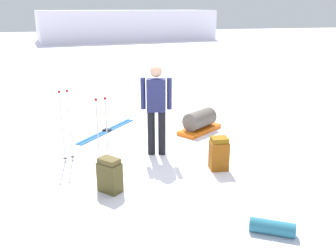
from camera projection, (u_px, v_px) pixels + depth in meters
The scene contains 10 objects.
ground_plane at pixel (168, 163), 6.68m from camera, with size 80.00×80.00×0.00m, color white.
distant_snow_ridge at pixel (127, 25), 31.46m from camera, with size 14.45×5.00×2.45m, color white.
skier_standing at pixel (156, 106), 6.80m from camera, with size 0.55×0.30×1.70m.
ski_pair_near at pixel (107, 131), 8.38m from camera, with size 1.40×1.61×0.05m.
backpack_large_dark at pixel (110, 175), 5.58m from camera, with size 0.40×0.40×0.54m.
backpack_bright at pixel (219, 154), 6.35m from camera, with size 0.33×0.29×0.58m.
ski_poles_planted_near at pixel (102, 131), 6.17m from camera, with size 0.22×0.11×1.28m.
ski_poles_planted_far at pixel (66, 122), 6.56m from camera, with size 0.20×0.11×1.32m.
gear_sled at pixel (200, 122), 8.31m from camera, with size 1.15×1.02×0.49m.
sleeping_mat_rolled at pixel (272, 227), 4.57m from camera, with size 0.18×0.18×0.55m, color teal.
Camera 1 is at (-1.44, -5.99, 2.67)m, focal length 39.68 mm.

